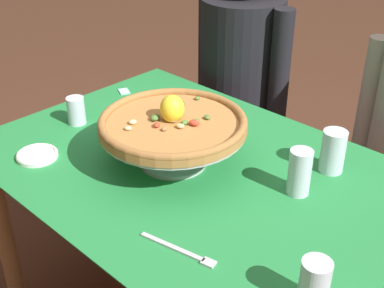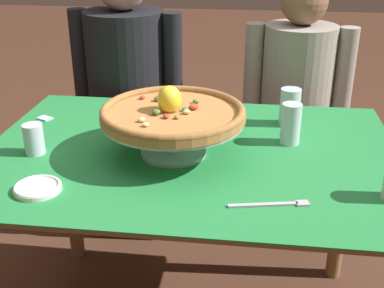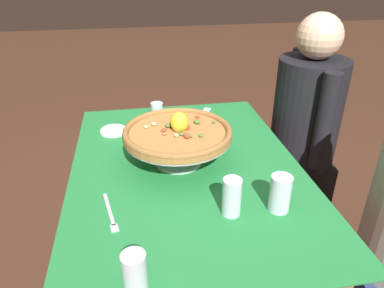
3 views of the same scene
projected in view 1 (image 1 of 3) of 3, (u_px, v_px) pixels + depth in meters
dining_table at (192, 193)px, 1.58m from camera, size 1.27×0.90×0.72m
pizza_stand at (173, 139)px, 1.50m from camera, size 0.42×0.42×0.11m
pizza at (173, 122)px, 1.48m from camera, size 0.43×0.43×0.10m
water_glass_back_right at (333, 153)px, 1.48m from camera, size 0.07×0.07×0.13m
water_glass_side_left at (76, 112)px, 1.74m from camera, size 0.06×0.06×0.09m
water_glass_side_right at (299, 175)px, 1.38m from camera, size 0.06×0.06×0.13m
water_glass_front_right at (314, 286)px, 1.04m from camera, size 0.06×0.06×0.11m
side_plate at (37, 155)px, 1.56m from camera, size 0.12×0.12×0.02m
dinner_fork at (182, 251)px, 1.20m from camera, size 0.20×0.06×0.01m
sugar_packet at (124, 91)px, 1.98m from camera, size 0.06×0.05×0.00m
diner_left at (239, 95)px, 2.24m from camera, size 0.50×0.38×1.23m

